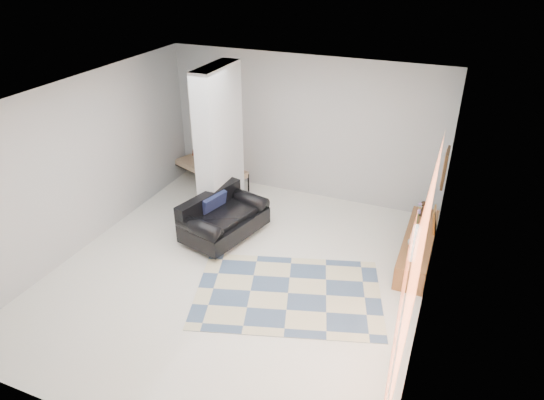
% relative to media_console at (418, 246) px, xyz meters
% --- Properties ---
extents(floor, '(6.00, 6.00, 0.00)m').
position_rel_media_console_xyz_m(floor, '(-2.52, -1.51, -0.20)').
color(floor, white).
rests_on(floor, ground).
extents(ceiling, '(6.00, 6.00, 0.00)m').
position_rel_media_console_xyz_m(ceiling, '(-2.52, -1.51, 2.60)').
color(ceiling, white).
rests_on(ceiling, wall_back).
extents(wall_back, '(6.00, 0.00, 6.00)m').
position_rel_media_console_xyz_m(wall_back, '(-2.52, 1.49, 1.20)').
color(wall_back, '#B1B3B5').
rests_on(wall_back, ground).
extents(wall_front, '(6.00, 0.00, 6.00)m').
position_rel_media_console_xyz_m(wall_front, '(-2.52, -4.51, 1.20)').
color(wall_front, '#B1B3B5').
rests_on(wall_front, ground).
extents(wall_left, '(0.00, 6.00, 6.00)m').
position_rel_media_console_xyz_m(wall_left, '(-5.27, -1.51, 1.20)').
color(wall_left, '#B1B3B5').
rests_on(wall_left, ground).
extents(wall_right, '(0.00, 6.00, 6.00)m').
position_rel_media_console_xyz_m(wall_right, '(0.23, -1.51, 1.20)').
color(wall_right, '#B1B3B5').
rests_on(wall_right, ground).
extents(partition_column, '(0.35, 1.20, 2.80)m').
position_rel_media_console_xyz_m(partition_column, '(-3.62, 0.09, 1.20)').
color(partition_column, silver).
rests_on(partition_column, floor).
extents(hallway_door, '(0.85, 0.06, 2.04)m').
position_rel_media_console_xyz_m(hallway_door, '(-4.62, 1.45, 0.82)').
color(hallway_door, silver).
rests_on(hallway_door, floor).
extents(curtain, '(0.00, 2.55, 2.55)m').
position_rel_media_console_xyz_m(curtain, '(0.15, -2.66, 1.25)').
color(curtain, '#FF7943').
rests_on(curtain, wall_right).
extents(wall_art, '(0.04, 0.45, 0.55)m').
position_rel_media_console_xyz_m(wall_art, '(0.20, -0.00, 1.45)').
color(wall_art, '#341F0E').
rests_on(wall_art, wall_right).
extents(media_console, '(0.45, 2.02, 0.80)m').
position_rel_media_console_xyz_m(media_console, '(0.00, 0.00, 0.00)').
color(media_console, brown).
rests_on(media_console, floor).
extents(loveseat, '(1.21, 1.67, 0.76)m').
position_rel_media_console_xyz_m(loveseat, '(-3.26, -0.62, 0.15)').
color(loveseat, silver).
rests_on(loveseat, floor).
extents(daybed, '(1.77, 1.24, 0.77)m').
position_rel_media_console_xyz_m(daybed, '(-4.44, 1.13, 0.22)').
color(daybed, black).
rests_on(daybed, floor).
extents(area_rug, '(3.12, 2.52, 0.01)m').
position_rel_media_console_xyz_m(area_rug, '(-1.62, -1.69, -0.20)').
color(area_rug, beige).
rests_on(area_rug, floor).
extents(cylinder_lamp, '(0.11, 0.11, 0.59)m').
position_rel_media_console_xyz_m(cylinder_lamp, '(-0.02, -0.71, 0.49)').
color(cylinder_lamp, beige).
rests_on(cylinder_lamp, media_console).
extents(bronze_figurine, '(0.14, 0.14, 0.26)m').
position_rel_media_console_xyz_m(bronze_figurine, '(-0.05, 0.73, 0.33)').
color(bronze_figurine, black).
rests_on(bronze_figurine, media_console).
extents(vase, '(0.21, 0.21, 0.19)m').
position_rel_media_console_xyz_m(vase, '(-0.05, -0.33, 0.29)').
color(vase, silver).
rests_on(vase, media_console).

